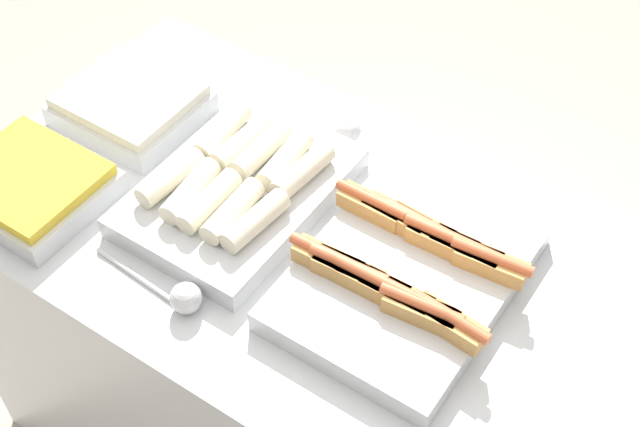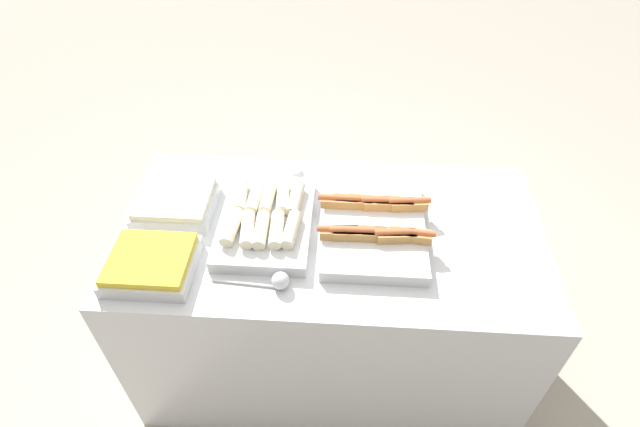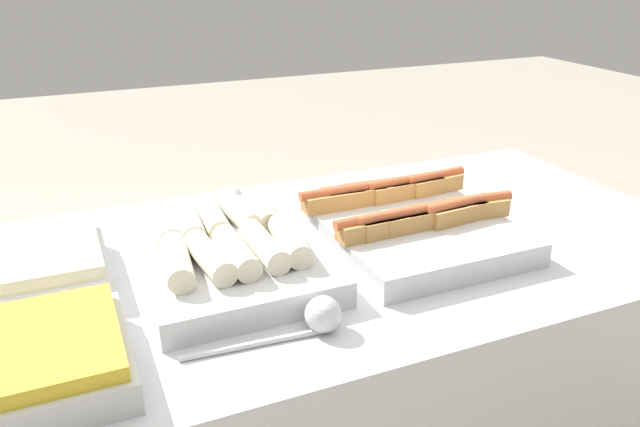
{
  "view_description": "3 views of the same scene",
  "coord_description": "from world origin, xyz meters",
  "px_view_note": "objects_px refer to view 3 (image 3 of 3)",
  "views": [
    {
      "loc": [
        0.59,
        -0.94,
        2.18
      ],
      "look_at": [
        -0.04,
        0.0,
        0.93
      ],
      "focal_mm": 50.0,
      "sensor_mm": 36.0,
      "label": 1
    },
    {
      "loc": [
        0.04,
        -1.28,
        2.16
      ],
      "look_at": [
        -0.04,
        0.0,
        0.93
      ],
      "focal_mm": 28.0,
      "sensor_mm": 36.0,
      "label": 2
    },
    {
      "loc": [
        -0.49,
        -1.05,
        1.42
      ],
      "look_at": [
        -0.04,
        0.0,
        0.93
      ],
      "focal_mm": 35.0,
      "sensor_mm": 36.0,
      "label": 3
    }
  ],
  "objects_px": {
    "tray_wraps": "(225,249)",
    "tray_side_front": "(22,365)",
    "tray_side_back": "(24,270)",
    "serving_spoon_near": "(317,317)",
    "tray_hotdogs": "(403,217)",
    "serving_spoon_far": "(226,200)"
  },
  "relations": [
    {
      "from": "serving_spoon_far",
      "to": "tray_hotdogs",
      "type": "bearing_deg",
      "value": -40.6
    },
    {
      "from": "tray_side_front",
      "to": "tray_wraps",
      "type": "bearing_deg",
      "value": 33.28
    },
    {
      "from": "tray_hotdogs",
      "to": "tray_side_front",
      "type": "bearing_deg",
      "value": -162.69
    },
    {
      "from": "serving_spoon_near",
      "to": "tray_side_back",
      "type": "bearing_deg",
      "value": 141.58
    },
    {
      "from": "tray_side_front",
      "to": "serving_spoon_near",
      "type": "bearing_deg",
      "value": -5.19
    },
    {
      "from": "tray_wraps",
      "to": "tray_side_back",
      "type": "xyz_separation_m",
      "value": [
        -0.35,
        0.07,
        -0.0
      ]
    },
    {
      "from": "serving_spoon_far",
      "to": "serving_spoon_near",
      "type": "bearing_deg",
      "value": -90.07
    },
    {
      "from": "serving_spoon_near",
      "to": "tray_hotdogs",
      "type": "bearing_deg",
      "value": 40.56
    },
    {
      "from": "tray_side_back",
      "to": "serving_spoon_near",
      "type": "bearing_deg",
      "value": -38.42
    },
    {
      "from": "serving_spoon_near",
      "to": "tray_side_front",
      "type": "bearing_deg",
      "value": 174.81
    },
    {
      "from": "tray_hotdogs",
      "to": "tray_wraps",
      "type": "relative_size",
      "value": 1.06
    },
    {
      "from": "tray_side_front",
      "to": "serving_spoon_near",
      "type": "distance_m",
      "value": 0.43
    },
    {
      "from": "tray_side_back",
      "to": "serving_spoon_far",
      "type": "height_order",
      "value": "tray_side_back"
    },
    {
      "from": "tray_side_back",
      "to": "serving_spoon_near",
      "type": "distance_m",
      "value": 0.55
    },
    {
      "from": "tray_hotdogs",
      "to": "serving_spoon_far",
      "type": "bearing_deg",
      "value": 139.4
    },
    {
      "from": "tray_side_back",
      "to": "tray_wraps",
      "type": "bearing_deg",
      "value": -10.99
    },
    {
      "from": "tray_hotdogs",
      "to": "serving_spoon_near",
      "type": "bearing_deg",
      "value": -139.44
    },
    {
      "from": "tray_wraps",
      "to": "serving_spoon_far",
      "type": "distance_m",
      "value": 0.28
    },
    {
      "from": "tray_hotdogs",
      "to": "serving_spoon_near",
      "type": "xyz_separation_m",
      "value": [
        -0.32,
        -0.27,
        -0.01
      ]
    },
    {
      "from": "tray_wraps",
      "to": "tray_side_front",
      "type": "relative_size",
      "value": 1.61
    },
    {
      "from": "tray_side_front",
      "to": "serving_spoon_near",
      "type": "relative_size",
      "value": 1.11
    },
    {
      "from": "tray_hotdogs",
      "to": "tray_side_front",
      "type": "distance_m",
      "value": 0.78
    }
  ]
}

